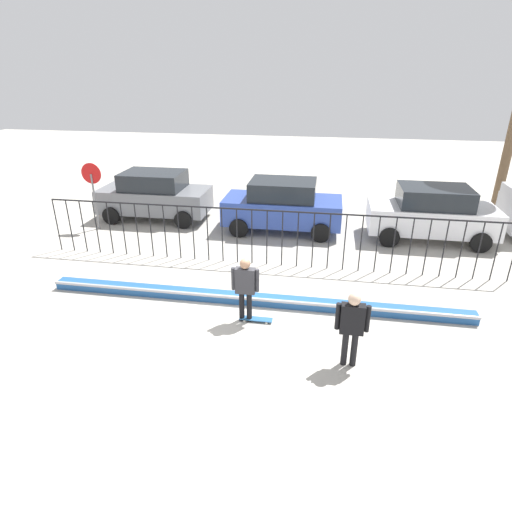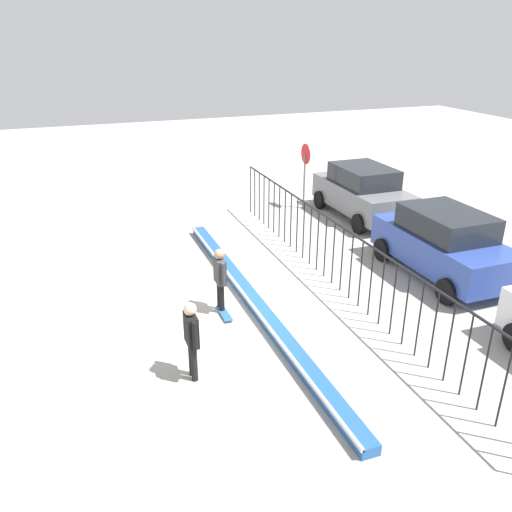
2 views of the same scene
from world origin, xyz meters
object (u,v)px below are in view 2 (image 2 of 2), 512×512
Objects in this scene: skateboarder at (220,275)px; camera_operator at (191,334)px; parked_car_gray at (362,192)px; stop_sign at (305,167)px; skateboard at (224,313)px; parked_car_blue at (444,243)px.

camera_operator is at bearing -37.60° from skateboarder.
parked_car_gray is at bearing -14.87° from camera_operator.
camera_operator is 11.09m from parked_car_gray.
skateboarder is 0.66× the size of stop_sign.
parked_car_blue is at bearing 106.71° from skateboard.
camera_operator is at bearing -71.85° from parked_car_blue.
skateboarder is 8.65m from stop_sign.
parked_car_gray is (-5.02, 6.94, -0.02)m from skateboarder.
camera_operator is (2.41, -1.30, 0.02)m from skateboarder.
skateboard is at bearing -87.28° from parked_car_blue.
skateboarder is at bearing -162.78° from skateboard.
camera_operator reaches higher than skateboarder.
parked_car_gray reaches higher than skateboard.
parked_car_blue reaches higher than camera_operator.
skateboard is (0.25, 0.01, -0.93)m from skateboarder.
camera_operator is 11.35m from stop_sign.
skateboarder is 0.96m from skateboard.
camera_operator is 0.39× the size of parked_car_blue.
stop_sign is (-1.70, -1.53, 0.64)m from parked_car_gray.
stop_sign is (-6.88, -1.00, 0.64)m from parked_car_blue.
stop_sign is (-6.97, 5.40, 1.56)m from skateboard.
stop_sign is at bearing -169.83° from parked_car_blue.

